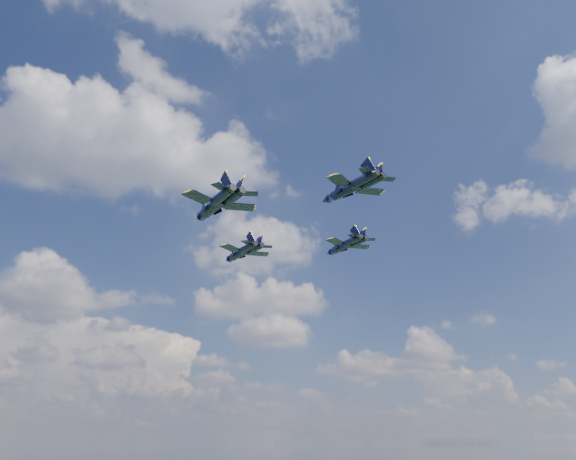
% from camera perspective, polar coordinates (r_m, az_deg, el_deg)
% --- Properties ---
extents(jet_lead, '(11.03, 15.25, 3.62)m').
position_cam_1_polar(jet_lead, '(122.31, -5.02, -2.40)').
color(jet_lead, black).
extents(jet_left, '(13.17, 18.20, 4.31)m').
position_cam_1_polar(jet_left, '(102.52, -7.68, 2.33)').
color(jet_left, black).
extents(jet_right, '(10.25, 14.07, 3.32)m').
position_cam_1_polar(jet_right, '(119.21, 5.44, -1.71)').
color(jet_right, black).
extents(jet_slot, '(11.09, 15.17, 3.63)m').
position_cam_1_polar(jet_slot, '(95.62, 5.80, 4.03)').
color(jet_slot, black).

